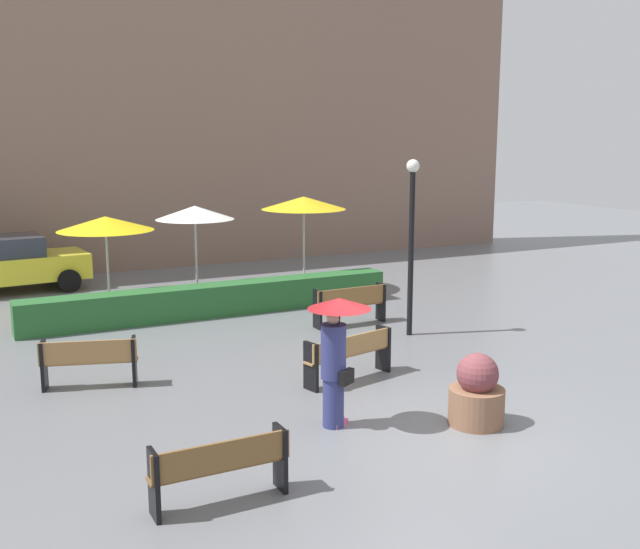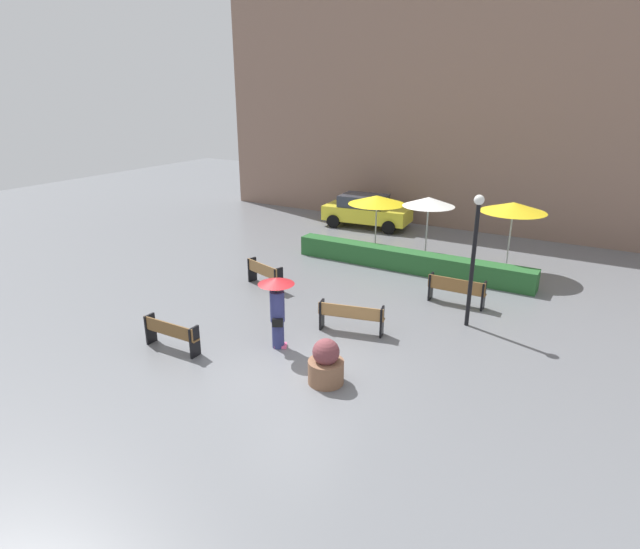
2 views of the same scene
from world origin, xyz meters
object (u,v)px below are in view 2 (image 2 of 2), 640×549
Objects in this scene: patio_umbrella_white at (429,202)px; lamp_post at (474,248)px; patio_umbrella_yellow_far at (514,207)px; pedestrian_with_umbrella at (277,303)px; planter_pot at (326,364)px; bench_mid_center at (351,316)px; patio_umbrella_yellow at (377,200)px; bench_far_left at (264,273)px; parked_car at (366,210)px; bench_near_left at (171,333)px; bench_back_row at (456,289)px.

lamp_post is at bearing -58.92° from patio_umbrella_white.
patio_umbrella_yellow_far reaches higher than patio_umbrella_white.
planter_pot is (1.96, -0.86, -0.80)m from pedestrian_with_umbrella.
patio_umbrella_yellow is at bearing 110.07° from bench_mid_center.
patio_umbrella_white is (3.73, 5.76, 1.84)m from bench_far_left.
patio_umbrella_yellow is 0.54× the size of parked_car.
bench_near_left is 0.64× the size of patio_umbrella_yellow_far.
planter_pot is at bearing -74.80° from bench_mid_center.
bench_mid_center is 8.17m from patio_umbrella_yellow_far.
bench_far_left is at bearing 138.89° from planter_pot.
pedestrian_with_umbrella is 0.84× the size of patio_umbrella_yellow.
bench_back_row is at bearing 16.43° from bench_far_left.
planter_pot is 0.42× the size of patio_umbrella_yellow_far.
patio_umbrella_yellow is (-1.52, 9.33, 0.90)m from pedestrian_with_umbrella.
planter_pot reaches higher than bench_mid_center.
planter_pot is at bearing -83.08° from patio_umbrella_white.
lamp_post is at bearing 41.22° from bench_near_left.
bench_near_left is at bearing -137.04° from bench_mid_center.
lamp_post reaches higher than pedestrian_with_umbrella.
patio_umbrella_yellow_far is (3.14, 0.06, 0.12)m from patio_umbrella_white.
lamp_post is (0.74, -1.33, 1.82)m from bench_back_row.
bench_far_left is at bearing -163.57° from bench_back_row.
bench_near_left is 11.01m from patio_umbrella_yellow.
patio_umbrella_white reaches higher than parked_car.
bench_far_left is at bearing 158.54° from bench_mid_center.
pedestrian_with_umbrella reaches higher than parked_car.
bench_far_left is 0.88× the size of bench_mid_center.
lamp_post is (1.95, 4.81, 1.87)m from planter_pot.
bench_far_left is 7.10m from patio_umbrella_white.
bench_back_row is 4.98m from patio_umbrella_white.
lamp_post reaches higher than parked_car.
patio_umbrella_yellow is at bearing 99.24° from pedestrian_with_umbrella.
patio_umbrella_white reaches higher than patio_umbrella_yellow.
bench_back_row is at bearing -40.78° from patio_umbrella_yellow.
bench_mid_center is (3.57, 3.33, 0.02)m from bench_near_left.
bench_near_left is 0.44× the size of lamp_post.
bench_back_row is 0.77× the size of patio_umbrella_yellow.
bench_near_left is at bearing -105.95° from patio_umbrella_white.
bench_back_row is 6.21m from pedestrian_with_umbrella.
bench_back_row reaches higher than bench_far_left.
bench_back_row is 0.42× the size of parked_car.
planter_pot is at bearing -41.11° from bench_far_left.
patio_umbrella_white is (3.07, 10.74, 1.86)m from bench_near_left.
lamp_post is 6.16m from patio_umbrella_white.
parked_car is (-5.60, 13.67, 0.34)m from planter_pot.
planter_pot reaches higher than bench_near_left.
bench_mid_center is at bearing -21.46° from bench_far_left.
lamp_post is (2.68, 2.15, 1.84)m from bench_mid_center.
lamp_post is at bearing -61.02° from bench_back_row.
pedestrian_with_umbrella is 5.66m from lamp_post.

